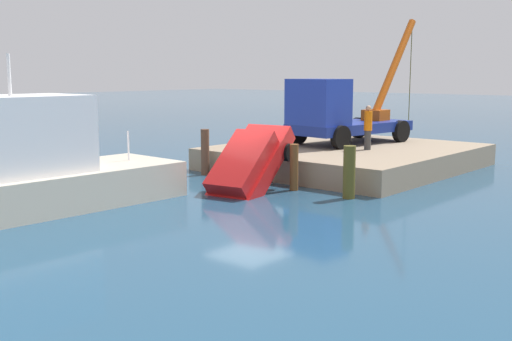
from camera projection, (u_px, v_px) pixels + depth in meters
ground at (249, 187)px, 22.63m from camera, size 200.00×200.00×0.00m
dock at (347, 157)px, 27.40m from camera, size 10.20×9.26×0.93m
crane_truck at (339, 113)px, 27.86m from camera, size 9.12×3.51×5.89m
dock_worker at (368, 127)px, 25.96m from camera, size 0.34×0.34×1.84m
salvaged_car at (244, 174)px, 21.56m from camera, size 4.36×2.53×3.48m
piling_near at (205, 152)px, 25.32m from camera, size 0.34×0.34×1.86m
piling_mid at (237, 160)px, 23.80m from camera, size 0.38×0.38×1.63m
piling_far at (294, 167)px, 21.99m from camera, size 0.30×0.30×1.64m
piling_end at (349, 172)px, 20.54m from camera, size 0.40×0.40×1.75m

